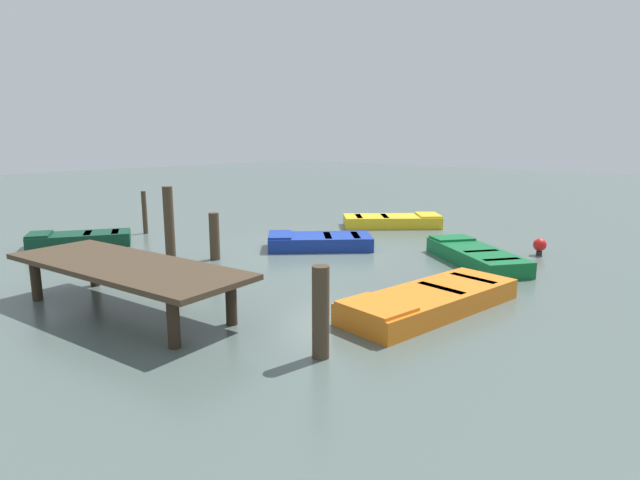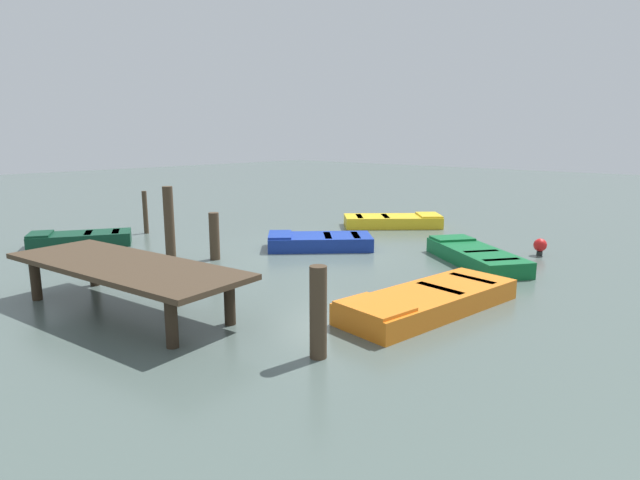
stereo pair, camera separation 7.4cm
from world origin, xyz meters
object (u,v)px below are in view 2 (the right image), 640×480
Objects in this scene: rowboat_yellow at (393,221)px; rowboat_dark_green at (80,239)px; rowboat_orange at (429,300)px; mooring_piling_near_left at (214,236)px; rowboat_blue at (319,241)px; mooring_piling_near_right at (145,212)px; mooring_piling_far_right at (169,222)px; dock_segment at (124,269)px; marker_buoy at (540,246)px; rowboat_green at (475,256)px; mooring_piling_center at (318,312)px.

rowboat_dark_green is at bearing -162.68° from rowboat_yellow.
rowboat_orange is 6.55m from mooring_piling_near_left.
rowboat_blue is at bearing -127.22° from rowboat_yellow.
mooring_piling_far_right is (-3.74, 1.41, 0.25)m from mooring_piling_near_right.
rowboat_yellow is at bearing -128.68° from rowboat_blue.
rowboat_orange is 9.48m from rowboat_yellow.
rowboat_yellow is 2.71× the size of mooring_piling_near_left.
rowboat_blue is 2.16× the size of mooring_piling_near_right.
dock_segment is 7.06m from rowboat_dark_green.
rowboat_dark_green and rowboat_orange have the same top height.
mooring_piling_far_right reaches higher than dock_segment.
mooring_piling_far_right reaches higher than marker_buoy.
mooring_piling_near_right is at bearing -172.84° from rowboat_yellow.
rowboat_dark_green is at bearing 36.61° from marker_buoy.
mooring_piling_near_right reaches higher than mooring_piling_near_left.
dock_segment is at bearing 103.27° from rowboat_green.
rowboat_yellow is 8.77m from mooring_piling_near_right.
mooring_piling_center is at bearing 132.66° from rowboat_green.
mooring_piling_center is (-0.95, 7.15, 0.50)m from rowboat_green.
mooring_piling_far_right is at bearing 43.02° from marker_buoy.
rowboat_dark_green is (6.72, -2.07, -0.63)m from dock_segment.
rowboat_orange is 1.18× the size of rowboat_yellow.
mooring_piling_far_right is at bearing 159.37° from mooring_piling_near_right.
mooring_piling_near_left is at bearing -151.16° from mooring_piling_far_right.
rowboat_blue is (5.37, -2.79, 0.00)m from rowboat_orange.
rowboat_dark_green is 2.12× the size of mooring_piling_center.
dock_segment is 1.58× the size of rowboat_yellow.
dock_segment reaches higher than rowboat_orange.
rowboat_blue is 2.45× the size of mooring_piling_near_left.
rowboat_green is 7.23m from mooring_piling_center.
marker_buoy is (0.03, -9.25, -0.43)m from mooring_piling_center.
mooring_piling_near_left is 1.37m from mooring_piling_far_right.
dock_segment is 5.82m from rowboat_orange.
mooring_piling_center is (-6.40, 2.87, 0.08)m from mooring_piling_near_left.
rowboat_blue is (1.08, -6.67, -0.63)m from dock_segment.
mooring_piling_near_right is at bearing 26.51° from marker_buoy.
dock_segment is at bearing -125.64° from rowboat_yellow.
mooring_piling_far_right is (7.69, 0.77, 0.76)m from rowboat_orange.
dock_segment is 3.83× the size of mooring_piling_center.
mooring_piling_near_left is 0.66× the size of mooring_piling_far_right.
rowboat_orange and rowboat_blue have the same top height.
rowboat_green is at bearing -141.84° from mooring_piling_near_left.
rowboat_orange is 6.05m from rowboat_blue.
mooring_piling_far_right is at bearing 71.77° from rowboat_green.
mooring_piling_near_right is at bearing 53.87° from rowboat_green.
mooring_piling_center reaches higher than mooring_piling_near_left.
rowboat_yellow is (5.90, -7.43, 0.00)m from rowboat_orange.
rowboat_green is at bearing 66.41° from marker_buoy.
rowboat_blue is at bearing -87.43° from dock_segment.
rowboat_orange is 2.10× the size of mooring_piling_far_right.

